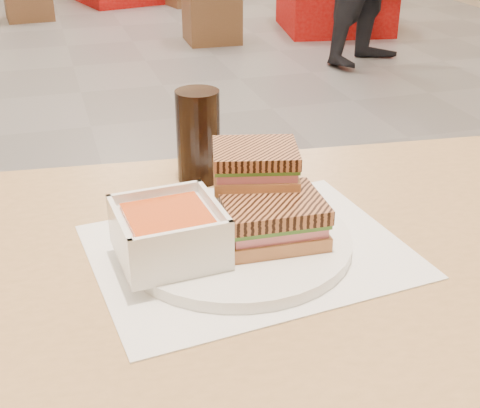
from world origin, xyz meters
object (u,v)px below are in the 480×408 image
object	(u,v)px
plate	(236,241)
cola_glass	(198,136)
main_table	(314,335)
bg_chair_1r	(364,7)
soup_bowl	(169,235)
panini_lower	(272,219)
bg_chair_1l	(212,12)

from	to	relation	value
plate	cola_glass	world-z (taller)	cola_glass
main_table	bg_chair_1r	xyz separation A→B (m)	(2.27, 4.28, -0.43)
main_table	cola_glass	bearing A→B (deg)	106.78
soup_bowl	bg_chair_1r	bearing A→B (deg)	60.08
plate	panini_lower	xyz separation A→B (m)	(0.04, -0.02, 0.03)
main_table	cola_glass	world-z (taller)	cola_glass
panini_lower	bg_chair_1l	size ratio (longest dim) A/B	0.28
plate	bg_chair_1l	xyz separation A→B (m)	(1.09, 4.29, -0.54)
soup_bowl	bg_chair_1l	bearing A→B (deg)	74.75
soup_bowl	bg_chair_1r	size ratio (longest dim) A/B	0.30
cola_glass	bg_chair_1l	bearing A→B (deg)	75.13
main_table	plate	world-z (taller)	plate
soup_bowl	cola_glass	bearing A→B (deg)	68.38
panini_lower	bg_chair_1r	xyz separation A→B (m)	(2.32, 4.24, -0.59)
main_table	plate	size ratio (longest dim) A/B	4.41
plate	panini_lower	distance (m)	0.06
panini_lower	plate	bearing A→B (deg)	156.08
plate	bg_chair_1l	world-z (taller)	plate
main_table	plate	bearing A→B (deg)	146.81
main_table	soup_bowl	size ratio (longest dim) A/B	9.94
cola_glass	bg_chair_1r	xyz separation A→B (m)	(2.35, 4.01, -0.61)
cola_glass	bg_chair_1l	xyz separation A→B (m)	(1.08, 4.08, -0.60)
panini_lower	bg_chair_1r	world-z (taller)	panini_lower
main_table	panini_lower	size ratio (longest dim) A/B	10.04
main_table	panini_lower	distance (m)	0.17
soup_bowl	bg_chair_1r	world-z (taller)	soup_bowl
plate	bg_chair_1r	distance (m)	4.87
panini_lower	bg_chair_1l	distance (m)	4.47
cola_glass	soup_bowl	bearing A→B (deg)	-111.62
main_table	bg_chair_1r	bearing A→B (deg)	62.09
main_table	bg_chair_1l	size ratio (longest dim) A/B	2.84
panini_lower	main_table	bearing A→B (deg)	-39.78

